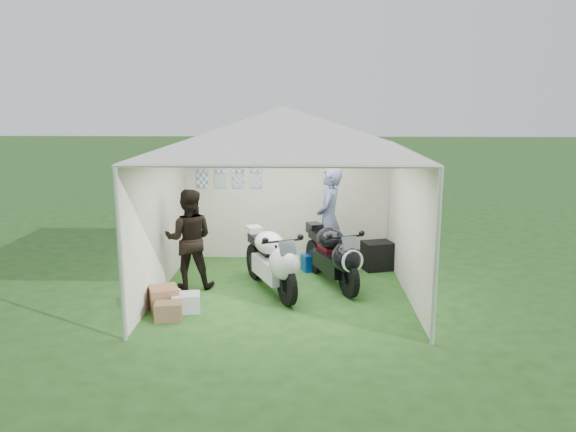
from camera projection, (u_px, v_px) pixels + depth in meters
The scene contains 12 objects.
ground at pixel (283, 291), 9.27m from camera, with size 80.00×80.00×0.00m, color #214918.
canopy_tent at pixel (283, 134), 8.77m from camera, with size 5.66×5.66×3.00m.
motorcycle_white at pixel (273, 259), 9.07m from camera, with size 1.08×1.94×1.02m.
motorcycle_black at pixel (334, 254), 9.42m from camera, with size 0.97×1.93×0.99m.
paddock_stand at pixel (313, 262), 10.35m from camera, with size 0.41×0.26×0.31m, color blue.
person_dark_jacket at pixel (189, 239), 9.30m from camera, with size 0.81×0.63×1.67m, color black.
person_blue_jacket at pixel (329, 219), 10.25m from camera, with size 0.69×0.45×1.90m, color slate.
equipment_box at pixel (377, 256), 10.40m from camera, with size 0.53×0.42×0.53m, color black.
crate_0 at pixel (186, 303), 8.34m from camera, with size 0.41×0.32×0.27m, color silver.
crate_1 at pixel (164, 299), 8.38m from camera, with size 0.40×0.40×0.36m, color #8A5E3F.
crate_2 at pixel (169, 297), 8.68m from camera, with size 0.29×0.24×0.21m, color white.
crate_3 at pixel (168, 311), 8.03m from camera, with size 0.39×0.28×0.26m, color brown.
Camera 1 is at (0.34, -8.81, 3.09)m, focal length 35.00 mm.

